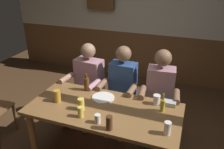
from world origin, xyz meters
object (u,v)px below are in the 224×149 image
(plate_0, at_px, (103,98))
(bottle_1, at_px, (163,105))
(pint_glass_2, at_px, (81,104))
(pint_glass_3, at_px, (167,128))
(person_1, at_px, (121,86))
(bottle_0, at_px, (87,84))
(pint_glass_0, at_px, (81,112))
(pint_glass_1, at_px, (109,123))
(person_0, at_px, (87,81))
(pint_glass_6, at_px, (57,96))
(condiment_caddy, at_px, (170,103))
(pint_glass_5, at_px, (157,100))
(dining_table, at_px, (104,115))
(person_2, at_px, (160,92))
(pint_glass_4, at_px, (98,119))

(plate_0, xyz_separation_m, bottle_1, (0.72, -0.03, 0.07))
(pint_glass_2, bearing_deg, pint_glass_3, -5.59)
(pint_glass_3, bearing_deg, person_1, 131.02)
(bottle_0, relative_size, bottle_1, 1.07)
(pint_glass_0, xyz_separation_m, pint_glass_1, (0.36, -0.09, 0.01))
(person_0, bearing_deg, pint_glass_6, 93.47)
(person_0, height_order, pint_glass_0, person_0)
(condiment_caddy, height_order, pint_glass_5, pint_glass_5)
(dining_table, distance_m, pint_glass_5, 0.64)
(bottle_0, relative_size, pint_glass_6, 1.56)
(bottle_0, xyz_separation_m, pint_glass_6, (-0.20, -0.37, -0.02))
(pint_glass_0, bearing_deg, pint_glass_2, 114.47)
(person_2, xyz_separation_m, pint_glass_1, (-0.33, -0.98, 0.11))
(pint_glass_3, bearing_deg, dining_table, 163.82)
(pint_glass_0, height_order, pint_glass_2, pint_glass_2)
(person_2, bearing_deg, condiment_caddy, 111.94)
(dining_table, height_order, plate_0, plate_0)
(person_0, bearing_deg, pint_glass_1, 133.06)
(dining_table, xyz_separation_m, bottle_1, (0.63, 0.16, 0.18))
(person_1, distance_m, pint_glass_6, 0.91)
(plate_0, bearing_deg, person_1, 78.85)
(person_2, distance_m, pint_glass_0, 1.13)
(condiment_caddy, height_order, bottle_1, bottle_1)
(pint_glass_0, distance_m, pint_glass_2, 0.14)
(person_1, distance_m, person_2, 0.53)
(dining_table, bearing_deg, condiment_caddy, 24.58)
(person_0, relative_size, pint_glass_0, 9.96)
(condiment_caddy, bearing_deg, plate_0, -171.28)
(dining_table, distance_m, person_2, 0.83)
(pint_glass_1, distance_m, pint_glass_5, 0.72)
(person_0, xyz_separation_m, pint_glass_6, (-0.04, -0.70, 0.12))
(person_1, relative_size, pint_glass_3, 9.07)
(person_1, xyz_separation_m, pint_glass_0, (-0.16, -0.89, 0.10))
(bottle_1, relative_size, pint_glass_5, 1.85)
(bottle_0, bearing_deg, person_0, 116.55)
(dining_table, bearing_deg, pint_glass_0, -123.64)
(dining_table, bearing_deg, plate_0, 114.37)
(bottle_1, height_order, pint_glass_1, bottle_1)
(dining_table, xyz_separation_m, bottle_0, (-0.37, 0.31, 0.20))
(person_0, height_order, pint_glass_6, person_0)
(person_2, relative_size, pint_glass_2, 9.05)
(person_2, bearing_deg, person_0, -5.72)
(condiment_caddy, height_order, plate_0, condiment_caddy)
(bottle_1, bearing_deg, dining_table, -165.54)
(plate_0, bearing_deg, bottle_0, 157.57)
(condiment_caddy, distance_m, pint_glass_3, 0.54)
(pint_glass_3, distance_m, pint_glass_4, 0.70)
(bottle_0, distance_m, pint_glass_5, 0.91)
(person_1, bearing_deg, pint_glass_4, 95.37)
(pint_glass_2, distance_m, pint_glass_5, 0.87)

